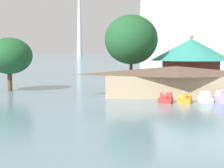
# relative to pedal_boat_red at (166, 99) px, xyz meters

# --- Properties ---
(pedal_boat_red) EXTENTS (2.09, 2.53, 1.37)m
(pedal_boat_red) POSITION_rel_pedal_boat_red_xyz_m (0.00, 0.00, 0.00)
(pedal_boat_red) COLOR red
(pedal_boat_red) RESTS_ON ground
(pedal_boat_orange) EXTENTS (2.14, 2.75, 1.57)m
(pedal_boat_orange) POSITION_rel_pedal_boat_red_xyz_m (2.44, 0.14, -0.02)
(pedal_boat_orange) COLOR orange
(pedal_boat_orange) RESTS_ON ground
(pedal_boat_white) EXTENTS (1.65, 2.46, 1.51)m
(pedal_boat_white) POSITION_rel_pedal_boat_red_xyz_m (5.09, 0.83, 0.04)
(pedal_boat_white) COLOR white
(pedal_boat_white) RESTS_ON ground
(pedal_boat_lavender) EXTENTS (2.36, 3.02, 1.61)m
(pedal_boat_lavender) POSITION_rel_pedal_boat_red_xyz_m (7.37, 0.68, 0.12)
(pedal_boat_lavender) COLOR #B299D8
(pedal_boat_lavender) RESTS_ON ground
(boathouse) EXTENTS (21.18, 7.48, 4.37)m
(boathouse) POSITION_rel_pedal_boat_red_xyz_m (1.82, 6.31, 1.81)
(boathouse) COLOR tan
(boathouse) RESTS_ON ground
(green_roof_pavilion) EXTENTS (13.32, 13.32, 9.26)m
(green_roof_pavilion) POSITION_rel_pedal_boat_red_xyz_m (5.13, 14.71, 4.55)
(green_roof_pavilion) COLOR brown
(green_roof_pavilion) RESTS_ON ground
(shoreline_tree_tall_left) EXTENTS (7.49, 7.49, 8.71)m
(shoreline_tree_tall_left) POSITION_rel_pedal_boat_red_xyz_m (-24.54, 11.82, 5.24)
(shoreline_tree_tall_left) COLOR brown
(shoreline_tree_tall_left) RESTS_ON ground
(shoreline_tree_mid) EXTENTS (8.40, 8.40, 12.24)m
(shoreline_tree_mid) POSITION_rel_pedal_boat_red_xyz_m (-4.68, 11.68, 7.84)
(shoreline_tree_mid) COLOR brown
(shoreline_tree_mid) RESTS_ON ground
(background_building_block) EXTENTS (37.42, 15.07, 21.76)m
(background_building_block) POSITION_rel_pedal_boat_red_xyz_m (15.19, 55.26, 10.42)
(background_building_block) COLOR silver
(background_building_block) RESTS_ON ground
(distant_broadcast_tower) EXTENTS (8.77, 8.77, 137.96)m
(distant_broadcast_tower) POSITION_rel_pedal_boat_red_xyz_m (-65.69, 333.90, 57.22)
(distant_broadcast_tower) COLOR silver
(distant_broadcast_tower) RESTS_ON ground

